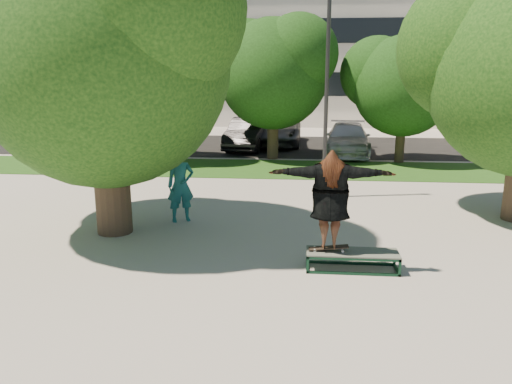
# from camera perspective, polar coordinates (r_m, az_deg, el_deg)

# --- Properties ---
(ground) EXTENTS (120.00, 120.00, 0.00)m
(ground) POSITION_cam_1_polar(r_m,az_deg,el_deg) (10.95, 3.43, -6.84)
(ground) COLOR gray
(ground) RESTS_ON ground
(grass_strip) EXTENTS (30.00, 4.00, 0.02)m
(grass_strip) POSITION_cam_1_polar(r_m,az_deg,el_deg) (20.13, 7.19, 2.57)
(grass_strip) COLOR #1F4814
(grass_strip) RESTS_ON ground
(asphalt_strip) EXTENTS (40.00, 8.00, 0.01)m
(asphalt_strip) POSITION_cam_1_polar(r_m,az_deg,el_deg) (26.53, 4.59, 5.27)
(asphalt_strip) COLOR black
(asphalt_strip) RESTS_ON ground
(tree_left) EXTENTS (6.96, 5.95, 7.12)m
(tree_left) POSITION_cam_1_polar(r_m,az_deg,el_deg) (12.26, -17.38, 15.83)
(tree_left) COLOR #38281E
(tree_left) RESTS_ON ground
(bg_tree_left) EXTENTS (5.28, 4.51, 5.77)m
(bg_tree_left) POSITION_cam_1_polar(r_m,az_deg,el_deg) (22.41, -12.91, 13.03)
(bg_tree_left) COLOR #38281E
(bg_tree_left) RESTS_ON ground
(bg_tree_mid) EXTENTS (5.76, 4.92, 6.24)m
(bg_tree_mid) POSITION_cam_1_polar(r_m,az_deg,el_deg) (22.38, 1.81, 14.08)
(bg_tree_mid) COLOR #38281E
(bg_tree_mid) RESTS_ON ground
(bg_tree_right) EXTENTS (5.04, 4.31, 5.43)m
(bg_tree_right) POSITION_cam_1_polar(r_m,az_deg,el_deg) (22.22, 16.38, 12.20)
(bg_tree_right) COLOR #38281E
(bg_tree_right) RESTS_ON ground
(lamppost) EXTENTS (0.25, 0.15, 6.11)m
(lamppost) POSITION_cam_1_polar(r_m,az_deg,el_deg) (15.29, 8.06, 10.95)
(lamppost) COLOR #2D2D30
(lamppost) RESTS_ON ground
(office_building) EXTENTS (30.00, 14.12, 16.00)m
(office_building) POSITION_cam_1_polar(r_m,az_deg,el_deg) (42.50, 2.26, 19.20)
(office_building) COLOR beige
(office_building) RESTS_ON ground
(grind_box) EXTENTS (1.80, 0.60, 0.38)m
(grind_box) POSITION_cam_1_polar(r_m,az_deg,el_deg) (10.11, 10.92, -7.69)
(grind_box) COLOR #103221
(grind_box) RESTS_ON ground
(skater_rig) EXTENTS (2.39, 0.67, 2.01)m
(skater_rig) POSITION_cam_1_polar(r_m,az_deg,el_deg) (9.70, 8.49, -0.86)
(skater_rig) COLOR white
(skater_rig) RESTS_ON grind_box
(bystander) EXTENTS (0.84, 0.73, 1.93)m
(bystander) POSITION_cam_1_polar(r_m,az_deg,el_deg) (13.03, -8.61, 0.79)
(bystander) COLOR #195F62
(bystander) RESTS_ON ground
(car_silver_a) EXTENTS (2.08, 4.66, 1.56)m
(car_silver_a) POSITION_cam_1_polar(r_m,az_deg,el_deg) (26.49, -14.77, 6.54)
(car_silver_a) COLOR silver
(car_silver_a) RESTS_ON asphalt_strip
(car_dark) EXTENTS (2.10, 4.89, 1.57)m
(car_dark) POSITION_cam_1_polar(r_m,az_deg,el_deg) (25.32, -0.90, 6.69)
(car_dark) COLOR black
(car_dark) RESTS_ON asphalt_strip
(car_grey) EXTENTS (2.61, 5.62, 1.56)m
(car_grey) POSITION_cam_1_polar(r_m,az_deg,el_deg) (26.92, 2.30, 7.08)
(car_grey) COLOR #56565B
(car_grey) RESTS_ON asphalt_strip
(car_silver_b) EXTENTS (2.42, 5.15, 1.45)m
(car_silver_b) POSITION_cam_1_polar(r_m,az_deg,el_deg) (24.05, 10.42, 5.97)
(car_silver_b) COLOR silver
(car_silver_b) RESTS_ON asphalt_strip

